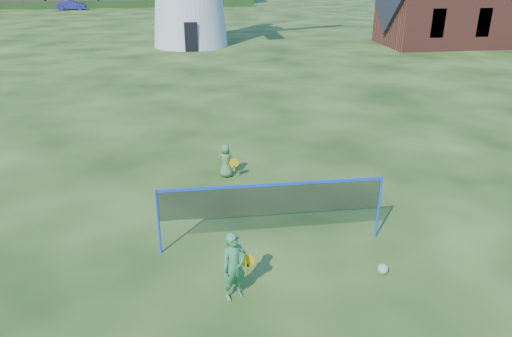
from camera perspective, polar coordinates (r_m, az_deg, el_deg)
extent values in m
plane|color=black|center=(11.64, -0.64, -7.83)|extent=(220.00, 220.00, 0.00)
cube|color=black|center=(36.63, -7.65, 15.09)|extent=(0.95, 0.11, 2.09)
cube|color=brown|center=(42.75, 23.13, 15.97)|extent=(12.12, 6.06, 4.04)
cube|color=black|center=(38.45, 20.65, 15.72)|extent=(1.01, 0.10, 2.02)
cube|color=black|center=(40.21, 25.26, 15.29)|extent=(1.01, 0.10, 2.02)
cylinder|color=blue|center=(10.79, -11.41, -6.23)|extent=(0.05, 0.05, 1.55)
cylinder|color=blue|center=(11.54, 14.24, -4.49)|extent=(0.05, 0.05, 1.55)
cube|color=black|center=(10.72, 1.89, -3.70)|extent=(5.00, 0.02, 0.70)
cube|color=blue|center=(10.56, 1.92, -1.91)|extent=(5.00, 0.02, 0.06)
imported|color=#378A49|center=(9.32, -2.60, -11.45)|extent=(0.60, 0.52, 1.40)
cylinder|color=#E9B40C|center=(9.50, -1.00, -10.80)|extent=(0.28, 0.02, 0.28)
cube|color=#E9B40C|center=(9.59, -0.99, -11.65)|extent=(0.03, 0.02, 0.20)
imported|color=#50823F|center=(14.53, -3.56, 0.92)|extent=(0.53, 0.37, 1.03)
cylinder|color=#E9B40C|center=(14.34, -2.61, 0.68)|extent=(0.28, 0.02, 0.28)
cube|color=#E9B40C|center=(14.40, -2.60, 0.05)|extent=(0.03, 0.02, 0.20)
sphere|color=green|center=(10.60, 14.71, -11.38)|extent=(0.22, 0.22, 0.22)
cube|color=#193814|center=(78.89, -24.27, 17.13)|extent=(62.00, 0.80, 1.00)
imported|color=navy|center=(75.19, -20.95, 17.53)|extent=(4.03, 1.65, 1.30)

